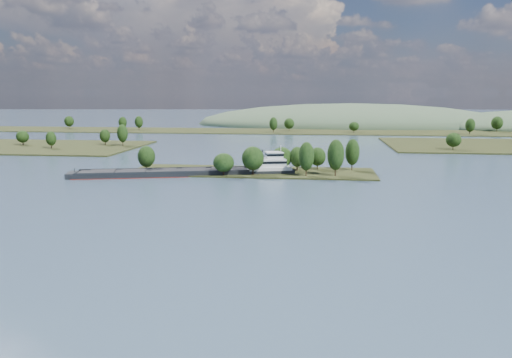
# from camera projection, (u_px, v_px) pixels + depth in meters

# --- Properties ---
(ground) EXTENTS (1800.00, 1800.00, 0.00)m
(ground) POSITION_uv_depth(u_px,v_px,m) (226.00, 204.00, 147.19)
(ground) COLOR #374A5F
(ground) RESTS_ON ground
(tree_island) EXTENTS (100.00, 31.24, 15.50)m
(tree_island) POSITION_uv_depth(u_px,v_px,m) (266.00, 164.00, 203.30)
(tree_island) COLOR #262B13
(tree_island) RESTS_ON ground
(back_shoreline) EXTENTS (900.00, 60.00, 14.86)m
(back_shoreline) POSITION_uv_depth(u_px,v_px,m) (296.00, 131.00, 419.64)
(back_shoreline) COLOR #262B13
(back_shoreline) RESTS_ON ground
(hill_west) EXTENTS (320.00, 160.00, 44.00)m
(hill_west) POSITION_uv_depth(u_px,v_px,m) (351.00, 125.00, 511.50)
(hill_west) COLOR #3D5339
(hill_west) RESTS_ON ground
(cargo_barge) EXTENTS (88.57, 32.85, 12.01)m
(cargo_barge) POSITION_uv_depth(u_px,v_px,m) (200.00, 171.00, 199.63)
(cargo_barge) COLOR black
(cargo_barge) RESTS_ON ground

